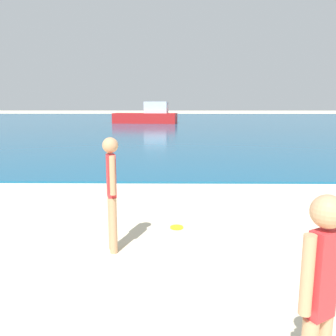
% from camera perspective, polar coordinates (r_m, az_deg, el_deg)
% --- Properties ---
extents(water, '(160.00, 60.00, 0.06)m').
position_cam_1_polar(water, '(39.06, 1.06, 7.57)').
color(water, '#14567F').
rests_on(water, ground).
extents(person_standing, '(0.22, 0.37, 1.66)m').
position_cam_1_polar(person_standing, '(4.95, -9.27, -3.25)').
color(person_standing, tan).
rests_on(person_standing, ground).
extents(frisbee, '(0.23, 0.23, 0.03)m').
position_cam_1_polar(frisbee, '(6.05, 1.44, -9.72)').
color(frisbee, yellow).
rests_on(frisbee, ground).
extents(person_distant, '(0.32, 0.22, 1.58)m').
position_cam_1_polar(person_distant, '(2.54, 23.71, -19.06)').
color(person_distant, tan).
rests_on(person_distant, ground).
extents(boat_far, '(6.68, 2.85, 2.20)m').
position_cam_1_polar(boat_far, '(36.10, -3.38, 8.56)').
color(boat_far, red).
rests_on(boat_far, water).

